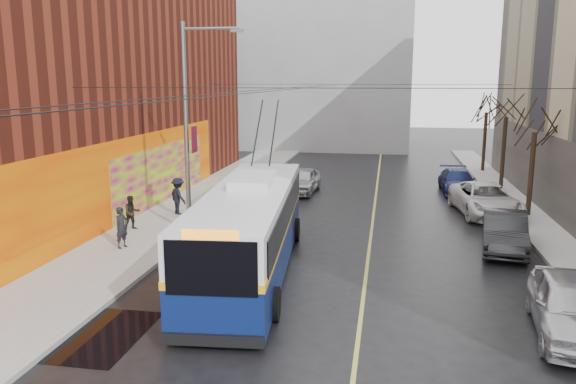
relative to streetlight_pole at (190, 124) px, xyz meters
The scene contains 22 objects.
ground 12.70m from the streetlight_pole, 58.46° to the right, with size 140.00×140.00×0.00m, color black.
sidewalk_left 5.50m from the streetlight_pole, 132.95° to the left, with size 4.00×60.00×0.15m, color gray.
sidewalk_right 16.00m from the streetlight_pole, ahead, with size 2.00×60.00×0.15m, color gray.
lane_line 9.89m from the streetlight_pole, 27.64° to the left, with size 0.12×50.00×0.01m, color #BFB74C.
building_left 10.84m from the streetlight_pole, 157.92° to the left, with size 12.11×36.00×14.00m.
building_far 35.24m from the streetlight_pole, 89.77° to the left, with size 20.50×12.10×18.00m.
streetlight_pole is the anchor object (origin of this frame).
catenary_wires 6.14m from the streetlight_pole, 52.95° to the left, with size 18.00×60.00×0.22m.
tree_near 16.28m from the streetlight_pole, 21.62° to the left, with size 3.20×3.20×6.40m.
tree_mid 19.96m from the streetlight_pole, 40.65° to the left, with size 3.20×3.20×6.68m.
tree_far 25.09m from the streetlight_pole, 52.88° to the left, with size 3.20×3.20×6.57m.
puddle 10.92m from the streetlight_pole, 86.19° to the right, with size 2.70×3.38×0.01m, color black.
pigeons_flying 4.47m from the streetlight_pole, ahead, with size 0.93×3.33×1.56m.
trolleybus 6.41m from the streetlight_pole, 49.35° to the right, with size 3.67×12.40×5.81m.
parked_car_a 15.68m from the streetlight_pole, 29.87° to the right, with size 1.89×4.70×1.60m, color silver.
parked_car_b 13.54m from the streetlight_pole, ahead, with size 1.61×4.62×1.52m, color #242526.
parked_car_c 15.07m from the streetlight_pole, 25.16° to the left, with size 2.63×5.71×1.59m, color silver.
parked_car_d 17.70m from the streetlight_pole, 43.74° to the left, with size 1.93×4.74×1.37m, color navy.
following_car 11.44m from the streetlight_pole, 72.47° to the left, with size 1.76×4.37×1.49m, color #ACADB1.
pedestrian_a 5.11m from the streetlight_pole, 126.17° to the right, with size 0.60×0.39×1.64m, color black.
pedestrian_b 4.83m from the streetlight_pole, behind, with size 0.74×0.58×1.52m, color black.
pedestrian_c 5.20m from the streetlight_pole, 120.85° to the left, with size 1.18×0.68×1.82m, color black.
Camera 1 is at (2.09, -12.53, 6.66)m, focal length 35.00 mm.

